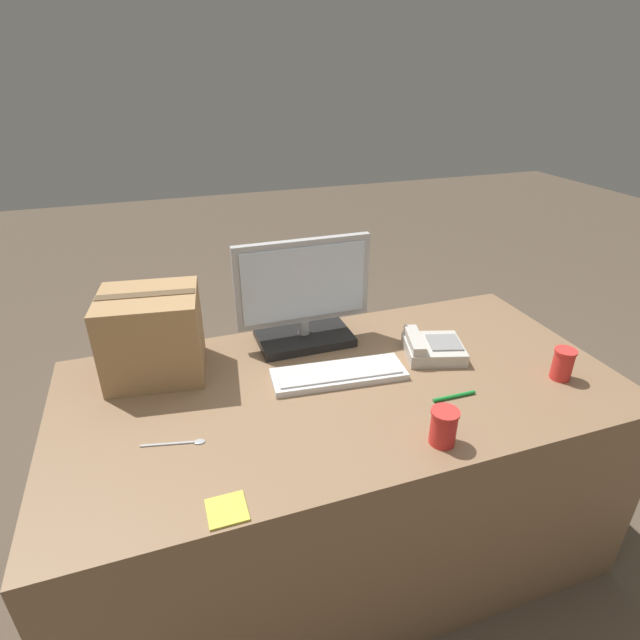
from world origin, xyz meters
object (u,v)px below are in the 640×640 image
at_px(desk_phone, 432,348).
at_px(sticky_note_pad, 227,510).
at_px(pen_marker, 454,396).
at_px(monitor, 304,301).
at_px(spoon, 182,443).
at_px(cardboard_box, 153,335).
at_px(paper_cup_right, 563,364).
at_px(keyboard, 338,374).
at_px(paper_cup_left, 444,427).

distance_m(desk_phone, sticky_note_pad, 0.93).
bearing_deg(desk_phone, pen_marker, -87.55).
height_order(monitor, pen_marker, monitor).
xyz_separation_m(desk_phone, pen_marker, (-0.06, -0.25, -0.02)).
xyz_separation_m(spoon, cardboard_box, (-0.04, 0.39, 0.14)).
distance_m(desk_phone, paper_cup_right, 0.42).
height_order(paper_cup_right, cardboard_box, cardboard_box).
bearing_deg(keyboard, paper_cup_left, -62.92).
relative_size(keyboard, cardboard_box, 1.33).
relative_size(paper_cup_left, spoon, 0.61).
bearing_deg(desk_phone, paper_cup_right, -22.60).
relative_size(cardboard_box, pen_marker, 2.34).
relative_size(paper_cup_left, pen_marker, 0.73).
bearing_deg(cardboard_box, keyboard, -22.22).
distance_m(spoon, cardboard_box, 0.42).
relative_size(monitor, pen_marker, 3.39).
height_order(paper_cup_left, spoon, paper_cup_left).
relative_size(paper_cup_left, cardboard_box, 0.31).
xyz_separation_m(cardboard_box, sticky_note_pad, (0.12, -0.66, -0.14)).
distance_m(monitor, pen_marker, 0.62).
height_order(keyboard, desk_phone, desk_phone).
xyz_separation_m(keyboard, paper_cup_right, (0.69, -0.24, 0.04)).
bearing_deg(keyboard, cardboard_box, 163.24).
bearing_deg(spoon, desk_phone, 24.58).
height_order(keyboard, cardboard_box, cardboard_box).
height_order(monitor, paper_cup_right, monitor).
height_order(spoon, cardboard_box, cardboard_box).
distance_m(desk_phone, paper_cup_left, 0.47).
bearing_deg(keyboard, monitor, 102.38).
bearing_deg(sticky_note_pad, spoon, 105.84).
bearing_deg(cardboard_box, desk_phone, -12.33).
relative_size(spoon, sticky_note_pad, 1.88).
height_order(monitor, desk_phone, monitor).
distance_m(keyboard, spoon, 0.54).
distance_m(cardboard_box, sticky_note_pad, 0.69).
bearing_deg(keyboard, spoon, -156.96).
bearing_deg(pen_marker, desk_phone, 76.34).
relative_size(desk_phone, paper_cup_left, 2.29).
xyz_separation_m(monitor, desk_phone, (0.40, -0.25, -0.14)).
relative_size(keyboard, paper_cup_right, 4.24).
xyz_separation_m(monitor, paper_cup_left, (0.19, -0.66, -0.11)).
bearing_deg(paper_cup_right, paper_cup_left, -164.46).
bearing_deg(keyboard, pen_marker, -31.32).
relative_size(desk_phone, sticky_note_pad, 2.63).
height_order(keyboard, pen_marker, keyboard).
bearing_deg(monitor, sticky_note_pad, -120.04).
relative_size(paper_cup_right, spoon, 0.62).
distance_m(paper_cup_left, paper_cup_right, 0.56).
height_order(paper_cup_right, spoon, paper_cup_right).
xyz_separation_m(keyboard, desk_phone, (0.37, 0.03, 0.02)).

